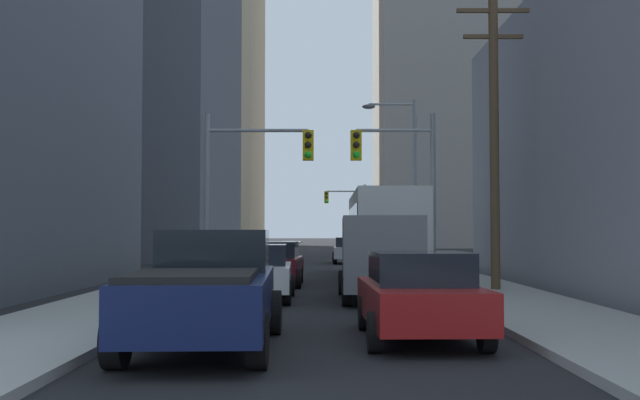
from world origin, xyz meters
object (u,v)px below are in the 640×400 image
pickup_truck_navy (208,290)px  sedan_white (257,272)px  sedan_maroon (274,263)px  traffic_signal_near_left (253,169)px  traffic_signal_far_right (347,207)px  city_bus (383,230)px  cargo_van_grey (379,253)px  sedan_red (419,295)px  sedan_silver (349,250)px  traffic_signal_near_right (398,170)px

pickup_truck_navy → sedan_white: (0.10, 8.22, -0.16)m
sedan_maroon → traffic_signal_near_left: (-0.73, 0.11, 3.27)m
pickup_truck_navy → traffic_signal_far_right: 53.71m
city_bus → cargo_van_grey: size_ratio=2.19×
sedan_red → traffic_signal_near_left: bearing=107.2°
cargo_van_grey → sedan_silver: size_ratio=1.24×
pickup_truck_navy → traffic_signal_near_right: (4.52, 13.87, 3.07)m
pickup_truck_navy → sedan_white: pickup_truck_navy is taller
pickup_truck_navy → traffic_signal_near_left: (-0.51, 13.87, 3.11)m
city_bus → sedan_white: city_bus is taller
traffic_signal_near_right → traffic_signal_near_left: bearing=180.0°
cargo_van_grey → sedan_red: 7.56m
cargo_van_grey → sedan_maroon: size_ratio=1.23×
city_bus → sedan_red: (-0.88, -17.64, -1.16)m
traffic_signal_near_right → sedan_maroon: bearing=-178.5°
sedan_red → sedan_white: 8.15m
sedan_white → traffic_signal_near_right: traffic_signal_near_right is taller
traffic_signal_near_left → traffic_signal_near_right: size_ratio=1.00×
sedan_red → pickup_truck_navy: bearing=-166.9°
pickup_truck_navy → cargo_van_grey: 9.05m
cargo_van_grey → sedan_maroon: bearing=120.8°
traffic_signal_far_right → traffic_signal_near_left: bearing=-96.8°
sedan_maroon → traffic_signal_near_right: 5.38m
city_bus → traffic_signal_near_right: (0.13, -4.59, 2.07)m
traffic_signal_near_right → traffic_signal_far_right: size_ratio=1.00×
traffic_signal_near_left → traffic_signal_far_right: size_ratio=1.00×
sedan_white → traffic_signal_near_left: 6.56m
cargo_van_grey → pickup_truck_navy: bearing=-112.3°
cargo_van_grey → sedan_red: cargo_van_grey is taller
sedan_white → sedan_maroon: same height
cargo_van_grey → traffic_signal_near_left: traffic_signal_near_left is taller
city_bus → sedan_white: bearing=-112.7°
sedan_silver → traffic_signal_far_right: traffic_signal_far_right is taller
sedan_silver → traffic_signal_far_right: size_ratio=0.71×
sedan_red → traffic_signal_near_left: traffic_signal_near_left is taller
traffic_signal_near_left → traffic_signal_near_right: (5.04, -0.00, -0.04)m
sedan_maroon → sedan_white: bearing=-91.2°
cargo_van_grey → traffic_signal_far_right: 45.19m
sedan_red → sedan_maroon: bearing=104.3°
cargo_van_grey → traffic_signal_near_left: bearing=125.6°
sedan_maroon → traffic_signal_far_right: (3.98, 39.70, 3.27)m
sedan_silver → traffic_signal_near_left: size_ratio=0.71×
sedan_red → traffic_signal_far_right: traffic_signal_far_right is taller
city_bus → traffic_signal_far_right: bearing=90.3°
pickup_truck_navy → sedan_maroon: size_ratio=1.28×
sedan_maroon → traffic_signal_near_left: traffic_signal_near_left is taller
city_bus → cargo_van_grey: (-0.96, -10.10, -0.64)m
sedan_silver → sedan_red: bearing=-90.0°
sedan_silver → traffic_signal_far_right: bearing=88.2°
traffic_signal_near_right → city_bus: bearing=91.6°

